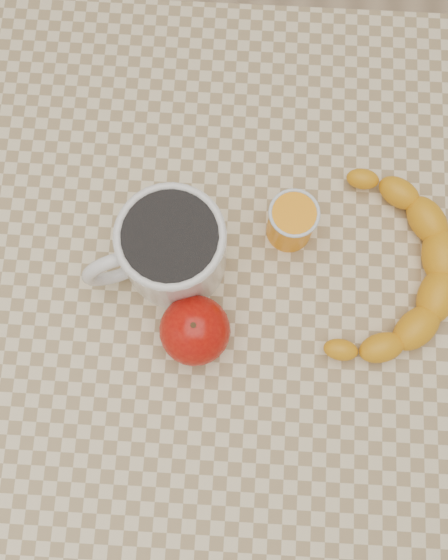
# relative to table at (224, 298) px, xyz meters

# --- Properties ---
(ground) EXTENTS (3.00, 3.00, 0.00)m
(ground) POSITION_rel_table_xyz_m (0.00, 0.00, -0.66)
(ground) COLOR tan
(ground) RESTS_ON ground
(table) EXTENTS (0.80, 0.80, 0.75)m
(table) POSITION_rel_table_xyz_m (0.00, 0.00, 0.00)
(table) COLOR beige
(table) RESTS_ON ground
(coffee_mug) EXTENTS (0.19, 0.16, 0.11)m
(coffee_mug) POSITION_rel_table_xyz_m (-0.06, 0.03, 0.14)
(coffee_mug) COLOR silver
(coffee_mug) RESTS_ON table
(orange_juice_glass) EXTENTS (0.06, 0.06, 0.07)m
(orange_juice_glass) POSITION_rel_table_xyz_m (0.08, 0.07, 0.12)
(orange_juice_glass) COLOR orange
(orange_juice_glass) RESTS_ON table
(apple) EXTENTS (0.11, 0.11, 0.08)m
(apple) POSITION_rel_table_xyz_m (-0.03, -0.07, 0.12)
(apple) COLOR #8C0604
(apple) RESTS_ON table
(banana) EXTENTS (0.36, 0.40, 0.05)m
(banana) POSITION_rel_table_xyz_m (0.20, 0.02, 0.11)
(banana) COLOR orange
(banana) RESTS_ON table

